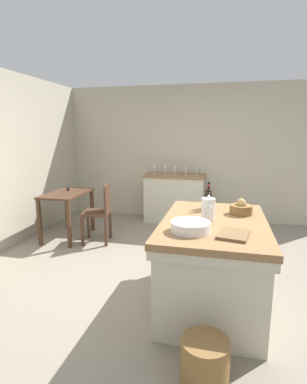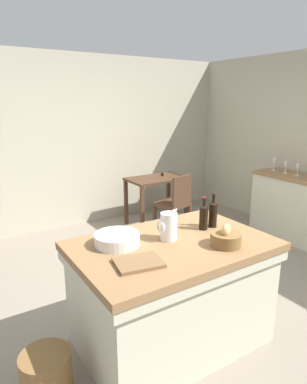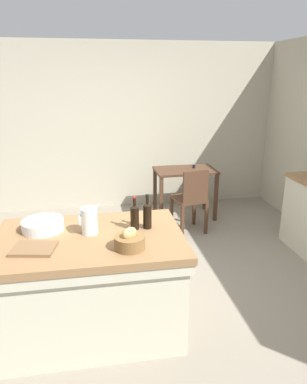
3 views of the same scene
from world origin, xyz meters
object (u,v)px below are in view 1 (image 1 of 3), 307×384
Objects in this scene: island_table at (213,259)px; cutting_board at (234,234)px; wash_bowl at (190,227)px; wine_bottle_amber at (208,200)px; wine_bottle_dark at (208,198)px; wooden_chair at (100,211)px; wine_glass_left at (186,169)px; wine_glass_middle at (175,169)px; bread_basket at (241,209)px; wine_glass_far_right at (154,167)px; side_cabinet at (175,198)px; wine_glass_right at (165,168)px; writing_desk at (67,200)px; pitcher at (208,209)px; wicker_hamper at (205,361)px; wine_glass_far_left at (196,170)px.

cutting_board reaches higher than island_table.
wash_bowl is 1.20× the size of wine_bottle_amber.
wooden_chair is at bearing 63.09° from wine_bottle_dark.
wine_glass_left is 0.20m from wine_glass_middle.
wine_glass_left is 0.98× the size of wine_glass_middle.
wine_glass_far_right reaches higher than bread_basket.
cutting_board is at bearing -131.71° from wooden_chair.
wooden_chair is at bearing 42.91° from wash_bowl.
side_cabinet is 3.79× the size of cutting_board.
wine_glass_far_right reaches higher than wine_glass_right.
writing_desk is at bearing 54.65° from cutting_board.
wine_bottle_dark is (0.48, 0.03, 0.01)m from pitcher.
wine_glass_right is at bearing -46.35° from writing_desk.
wine_glass_middle reaches higher than bread_basket.
wash_bowl is 2.17× the size of wine_glass_left.
wooden_chair is 4.01× the size of bread_basket.
wash_bowl is at bearing -137.09° from wooden_chair.
island_table is 9.40× the size of wine_glass_middle.
wooden_chair is at bearing 158.72° from wine_glass_far_right.
wine_glass_far_right is at bearing 87.32° from wine_glass_left.
pitcher is at bearing -160.46° from wine_glass_right.
wooden_chair is at bearing 145.04° from wine_glass_middle.
bread_basket is at bearing -118.18° from wine_bottle_dark.
island_table is at bearing -159.33° from wine_glass_right.
pitcher is at bearing -176.63° from wine_bottle_amber.
pitcher is at bearing -121.22° from writing_desk.
wash_bowl is at bearing -171.85° from wine_glass_left.
wash_bowl reaches higher than wooden_chair.
cutting_board is 3.34m from wine_glass_right.
writing_desk is 3.44m from wicker_hamper.
writing_desk is at bearing 83.44° from wooden_chair.
wicker_hamper is (-1.01, -0.00, -0.31)m from island_table.
wine_bottle_dark is 1.62× the size of wine_glass_far_right.
wooden_chair is at bearing 37.20° from wicker_hamper.
wash_bowl is at bearing 172.08° from wine_bottle_amber.
wine_glass_left is 0.93× the size of wine_glass_right.
cutting_board is (-0.40, -0.17, 0.41)m from island_table.
wooden_chair is at bearing -96.56° from writing_desk.
wine_glass_far_left is (3.12, 0.25, 0.11)m from wash_bowl.
wine_bottle_dark is 1.96× the size of wine_glass_far_left.
wine_bottle_dark reaches higher than wine_glass_far_left.
island_table is 5.82× the size of pitcher.
wine_bottle_amber is at bearing -7.92° from wash_bowl.
wine_bottle_dark is 0.89× the size of wicker_hamper.
wooden_chair is (1.35, 1.79, 0.03)m from island_table.
wash_bowl is (-0.38, 0.19, 0.44)m from island_table.
bread_basket reaches higher than side_cabinet.
wine_bottle_amber is at bearing 18.08° from cutting_board.
side_cabinet is at bearing 18.54° from wine_bottle_dark.
wash_bowl is at bearing -164.87° from wine_glass_right.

